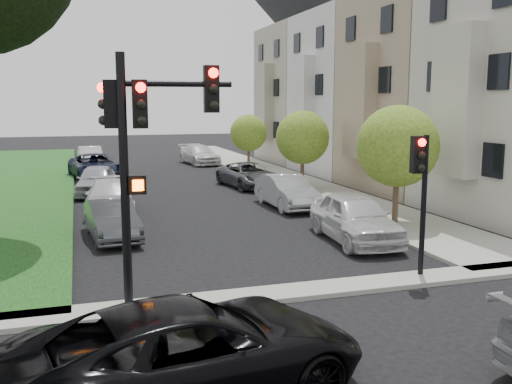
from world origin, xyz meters
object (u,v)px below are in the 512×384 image
object	(u,v)px
car_parked_2	(249,175)
car_parked_9	(90,157)
small_tree_a	(397,146)
car_parked_1	(287,191)
car_parked_8	(96,167)
car_parked_4	(199,155)
car_cross_near	(191,351)
car_parked_7	(97,180)
car_parked_0	(355,218)
car_parked_6	(110,197)
traffic_signal_main	(144,135)
small_tree_b	(303,138)
traffic_signal_secondary	(420,180)
car_parked_5	(112,219)
small_tree_c	(248,133)

from	to	relation	value
car_parked_2	car_parked_9	distance (m)	14.64
small_tree_a	car_parked_1	distance (m)	5.75
car_parked_8	car_parked_9	bearing A→B (deg)	81.77
small_tree_a	car_parked_4	distance (m)	23.13
car_cross_near	car_parked_7	distance (m)	20.46
car_parked_0	car_parked_8	xyz separation A→B (m)	(-7.51, 18.22, -0.04)
car_parked_6	traffic_signal_main	bearing A→B (deg)	-85.96
car_parked_9	small_tree_b	bearing A→B (deg)	-58.20
car_parked_0	car_parked_7	xyz separation A→B (m)	(-7.67, 12.20, -0.06)
car_parked_2	car_cross_near	bearing A→B (deg)	-116.81
car_parked_0	traffic_signal_secondary	bearing A→B (deg)	-90.14
small_tree_a	traffic_signal_secondary	size ratio (longest dim) A/B	1.19
car_parked_2	car_parked_1	bearing A→B (deg)	-99.25
traffic_signal_main	car_parked_5	bearing A→B (deg)	93.19
traffic_signal_main	car_parked_8	bearing A→B (deg)	90.99
traffic_signal_main	small_tree_c	bearing A→B (deg)	68.41
small_tree_b	small_tree_c	distance (m)	9.55
small_tree_a	car_parked_2	distance (m)	11.34
traffic_signal_main	car_parked_7	xyz separation A→B (m)	(-0.54, 16.24, -3.07)
traffic_signal_main	car_parked_0	size ratio (longest dim) A/B	1.19
car_parked_4	car_parked_8	distance (m)	9.77
car_parked_1	car_parked_2	xyz separation A→B (m)	(0.16, 6.16, -0.05)
car_parked_1	small_tree_c	bearing A→B (deg)	78.58
car_parked_1	car_parked_8	xyz separation A→B (m)	(-7.50, 11.93, 0.04)
car_parked_1	car_parked_7	world-z (taller)	car_parked_7
traffic_signal_main	car_cross_near	size ratio (longest dim) A/B	1.00
car_parked_1	car_parked_9	size ratio (longest dim) A/B	1.00
traffic_signal_secondary	car_parked_0	xyz separation A→B (m)	(0.33, 4.08, -1.78)
traffic_signal_main	car_parked_9	xyz separation A→B (m)	(-0.52, 28.89, -3.09)
car_parked_0	car_parked_5	xyz separation A→B (m)	(-7.51, 2.75, -0.13)
traffic_signal_main	car_parked_7	distance (m)	16.54
traffic_signal_main	car_parked_8	size ratio (longest dim) A/B	1.02
small_tree_b	traffic_signal_main	bearing A→B (deg)	-123.19
car_parked_9	car_parked_8	bearing A→B (deg)	-92.30
traffic_signal_secondary	car_parked_7	distance (m)	17.96
car_parked_4	traffic_signal_secondary	bearing A→B (deg)	-98.69
car_parked_0	small_tree_a	bearing A→B (deg)	37.59
small_tree_b	car_parked_2	bearing A→B (deg)	140.85
traffic_signal_main	car_parked_4	world-z (taller)	traffic_signal_main
traffic_signal_secondary	car_parked_8	bearing A→B (deg)	107.84
small_tree_a	car_cross_near	xyz separation A→B (m)	(-9.43, -9.83, -2.16)
car_parked_2	car_parked_5	world-z (taller)	car_parked_5
car_parked_2	small_tree_c	bearing A→B (deg)	65.56
small_tree_b	small_tree_c	xyz separation A→B (m)	(0.00, 9.55, -0.26)
car_parked_4	car_parked_7	xyz separation A→B (m)	(-7.66, -12.27, 0.03)
traffic_signal_secondary	car_parked_5	distance (m)	10.10
small_tree_b	car_parked_6	distance (m)	10.52
car_parked_0	traffic_signal_main	bearing A→B (deg)	-145.94
small_tree_b	traffic_signal_secondary	xyz separation A→B (m)	(-2.77, -14.67, -0.14)
car_parked_4	car_parked_9	world-z (taller)	car_parked_9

